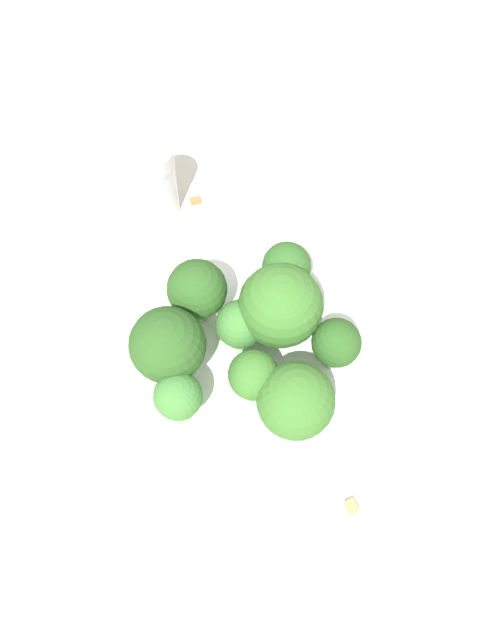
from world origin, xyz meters
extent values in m
plane|color=beige|center=(0.00, 0.00, 0.00)|extent=(3.00, 3.00, 0.00)
cylinder|color=white|center=(0.00, 0.00, 0.02)|extent=(0.20, 0.20, 0.04)
cylinder|color=#8EB770|center=(-0.04, 0.00, 0.05)|extent=(0.02, 0.02, 0.03)
sphere|color=#28511E|center=(-0.04, 0.00, 0.08)|extent=(0.04, 0.04, 0.04)
cylinder|color=#8EB770|center=(0.06, -0.02, 0.05)|extent=(0.02, 0.02, 0.02)
sphere|color=#386B28|center=(0.06, -0.02, 0.07)|extent=(0.05, 0.05, 0.05)
cylinder|color=#84AD66|center=(0.02, 0.02, 0.05)|extent=(0.02, 0.02, 0.03)
sphere|color=#386B28|center=(0.02, 0.02, 0.08)|extent=(0.06, 0.06, 0.06)
cylinder|color=#7A9E5B|center=(0.06, 0.03, 0.05)|extent=(0.01, 0.01, 0.02)
sphere|color=#28511E|center=(0.06, 0.03, 0.07)|extent=(0.03, 0.03, 0.03)
cylinder|color=#8EB770|center=(0.00, 0.00, 0.05)|extent=(0.02, 0.02, 0.02)
sphere|color=#3D7533|center=(0.00, 0.00, 0.07)|extent=(0.03, 0.03, 0.03)
cylinder|color=#84AD66|center=(0.00, -0.07, 0.05)|extent=(0.02, 0.02, 0.03)
sphere|color=#3D7533|center=(0.00, -0.07, 0.07)|extent=(0.03, 0.03, 0.03)
cylinder|color=#8EB770|center=(0.00, 0.06, 0.05)|extent=(0.02, 0.02, 0.03)
sphere|color=#2D5B23|center=(0.00, 0.06, 0.07)|extent=(0.04, 0.04, 0.04)
cylinder|color=#7A9E5B|center=(0.03, -0.03, 0.05)|extent=(0.02, 0.02, 0.02)
sphere|color=#386B28|center=(0.03, -0.03, 0.07)|extent=(0.03, 0.03, 0.03)
cylinder|color=#7A9E5B|center=(-0.03, -0.05, 0.05)|extent=(0.02, 0.02, 0.03)
sphere|color=#28511E|center=(-0.03, -0.05, 0.08)|extent=(0.05, 0.05, 0.05)
cylinder|color=#B2B7BC|center=(-0.15, 0.08, 0.03)|extent=(0.03, 0.03, 0.06)
cylinder|color=#B7B7BC|center=(-0.15, 0.08, 0.07)|extent=(0.03, 0.03, 0.02)
cube|color=#AD7F4C|center=(0.13, -0.04, 0.00)|extent=(0.01, 0.01, 0.01)
cube|color=olive|center=(-0.13, 0.10, 0.00)|extent=(0.01, 0.01, 0.01)
camera|label=1|loc=(0.12, -0.16, 0.45)|focal=35.00mm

